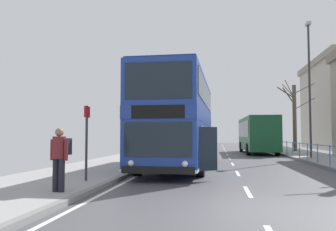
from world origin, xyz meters
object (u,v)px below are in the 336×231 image
(bus_stop_sign_near, at_px, (87,134))
(street_lamp_far_side, at_px, (309,80))
(double_decker_bus_main, at_px, (179,121))
(bare_tree_far_00, at_px, (294,115))
(background_bus_far_lane, at_px, (257,134))
(pedestrian_with_backpack, at_px, (60,154))

(bus_stop_sign_near, height_order, street_lamp_far_side, street_lamp_far_side)
(double_decker_bus_main, xyz_separation_m, bare_tree_far_00, (9.02, 17.51, 1.26))
(double_decker_bus_main, xyz_separation_m, background_bus_far_lane, (5.34, 15.21, -0.55))
(double_decker_bus_main, height_order, bus_stop_sign_near, double_decker_bus_main)
(background_bus_far_lane, bearing_deg, street_lamp_far_side, -71.93)
(background_bus_far_lane, relative_size, street_lamp_far_side, 1.10)
(background_bus_far_lane, xyz_separation_m, bus_stop_sign_near, (-7.73, -21.11, -0.08))
(double_decker_bus_main, xyz_separation_m, street_lamp_far_side, (7.90, 7.36, 3.01))
(street_lamp_far_side, relative_size, bare_tree_far_00, 1.31)
(bus_stop_sign_near, bearing_deg, pedestrian_with_backpack, -86.49)
(double_decker_bus_main, distance_m, street_lamp_far_side, 11.21)
(double_decker_bus_main, bearing_deg, background_bus_far_lane, 70.66)
(background_bus_far_lane, xyz_separation_m, pedestrian_with_backpack, (-7.59, -23.34, -0.62))
(pedestrian_with_backpack, bearing_deg, street_lamp_far_side, 56.77)
(bus_stop_sign_near, xyz_separation_m, bare_tree_far_00, (11.41, 23.41, 1.88))
(background_bus_far_lane, distance_m, street_lamp_far_side, 8.99)
(pedestrian_with_backpack, distance_m, street_lamp_far_side, 18.99)
(double_decker_bus_main, relative_size, bare_tree_far_00, 1.60)
(background_bus_far_lane, height_order, street_lamp_far_side, street_lamp_far_side)
(background_bus_far_lane, xyz_separation_m, bare_tree_far_00, (3.68, 2.30, 1.80))
(background_bus_far_lane, bearing_deg, double_decker_bus_main, -109.34)
(double_decker_bus_main, distance_m, bare_tree_far_00, 19.74)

